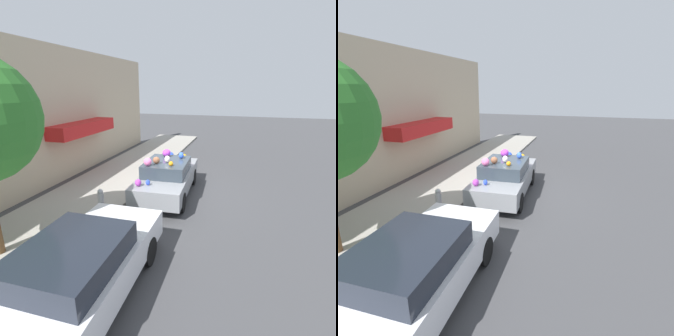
% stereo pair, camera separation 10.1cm
% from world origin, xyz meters
% --- Properties ---
extents(ground_plane, '(60.00, 60.00, 0.00)m').
position_xyz_m(ground_plane, '(0.00, 0.00, 0.00)').
color(ground_plane, '#424244').
extents(sidewalk_curb, '(24.00, 3.20, 0.11)m').
position_xyz_m(sidewalk_curb, '(0.00, 2.70, 0.05)').
color(sidewalk_curb, '#9E998E').
rests_on(sidewalk_curb, ground).
extents(building_facade, '(18.00, 1.20, 5.57)m').
position_xyz_m(building_facade, '(0.08, 4.91, 2.75)').
color(building_facade, '#C6B293').
rests_on(building_facade, ground).
extents(fire_hydrant, '(0.20, 0.20, 0.70)m').
position_xyz_m(fire_hydrant, '(-2.06, 1.63, 0.45)').
color(fire_hydrant, '#B2B2B7').
rests_on(fire_hydrant, sidewalk_curb).
extents(art_car, '(4.35, 1.95, 1.66)m').
position_xyz_m(art_car, '(-0.02, -0.03, 0.74)').
color(art_car, gray).
rests_on(art_car, ground).
extents(parked_car_plain, '(4.62, 1.90, 1.39)m').
position_xyz_m(parked_car_plain, '(-5.56, -0.01, 0.74)').
color(parked_car_plain, silver).
rests_on(parked_car_plain, ground).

